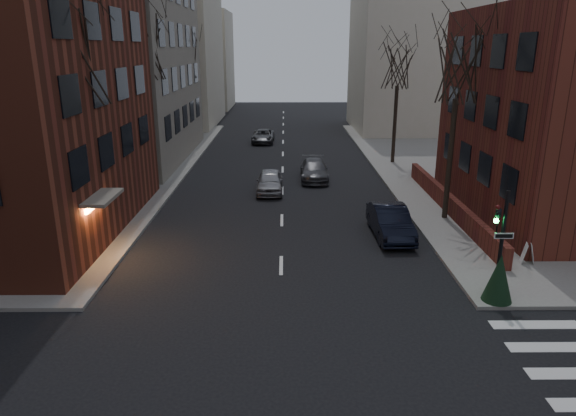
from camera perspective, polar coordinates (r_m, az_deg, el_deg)
The scene contains 18 objects.
low_wall_right at distance 29.91m, azimuth 17.43°, elevation 0.53°, with size 0.35×16.00×1.00m, color maroon.
building_distant_la at distance 65.04m, azimuth -14.50°, elevation 16.99°, with size 14.00×16.00×18.00m, color beige.
building_distant_ra at distance 60.11m, azimuth 14.49°, elevation 16.03°, with size 14.00×14.00×16.00m, color beige.
building_distant_lb at distance 81.34m, azimuth -10.08°, elevation 15.84°, with size 10.00×12.00×14.00m, color beige.
traffic_signal at distance 20.18m, azimuth 22.38°, elevation -4.34°, with size 0.76×0.44×4.00m.
tree_left_a at distance 23.99m, azimuth -23.14°, elevation 14.98°, with size 4.18×4.18×10.26m.
tree_left_b at distance 35.40m, azimuth -15.73°, elevation 16.79°, with size 4.40×4.40×10.80m.
tree_left_c at distance 49.08m, azimuth -11.35°, elevation 16.07°, with size 3.96×3.96×9.72m.
tree_right_a at distance 27.65m, azimuth 18.46°, elevation 14.70°, with size 3.96×3.96×9.72m.
tree_right_b at distance 41.19m, azimuth 12.16°, elevation 15.19°, with size 3.74×3.74×9.18m.
streetlamp_near at distance 31.73m, azimuth -15.82°, elevation 8.27°, with size 0.36×0.36×6.28m.
streetlamp_far at distance 51.15m, azimuth -10.00°, elevation 11.92°, with size 0.36×0.36×6.28m.
parked_sedan at distance 25.64m, azimuth 11.30°, elevation -1.51°, with size 1.61×4.63×1.52m, color black.
car_lane_silver at distance 33.02m, azimuth -2.04°, elevation 2.99°, with size 1.66×4.13×1.41m, color gray.
car_lane_gray at distance 36.18m, azimuth 2.92°, elevation 4.23°, with size 1.92×4.71×1.37m, color #434449.
car_lane_far at distance 50.66m, azimuth -2.78°, elevation 7.98°, with size 2.06×4.48×1.24m, color #434449.
sandwich_board at distance 24.13m, azimuth 25.11°, elevation -4.55°, with size 0.39×0.54×0.88m, color white.
evergreen_shrub at distance 20.05m, azimuth 22.40°, elevation -7.17°, with size 1.07×1.07×1.78m, color #173216.
Camera 1 is at (0.16, -8.25, 8.95)m, focal length 32.00 mm.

